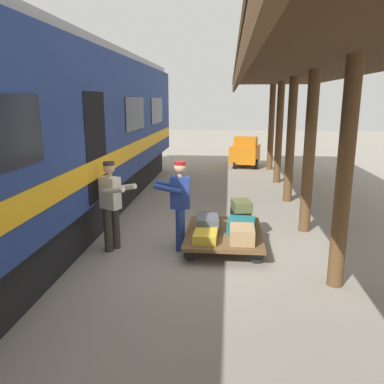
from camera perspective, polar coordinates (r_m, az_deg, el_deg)
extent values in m
plane|color=gray|center=(7.56, 3.17, -8.40)|extent=(60.00, 60.00, 0.00)
cylinder|color=brown|center=(16.17, 11.55, 9.23)|extent=(0.24, 0.24, 3.40)
cylinder|color=brown|center=(13.62, 12.66, 8.44)|extent=(0.24, 0.24, 3.40)
cylinder|color=brown|center=(11.07, 14.27, 7.27)|extent=(0.24, 0.24, 3.40)
cylinder|color=brown|center=(8.55, 16.83, 5.40)|extent=(0.24, 0.24, 3.40)
cylinder|color=brown|center=(6.07, 21.45, 1.96)|extent=(0.24, 0.24, 3.40)
cube|color=#432E1A|center=(7.25, 19.85, 17.98)|extent=(3.20, 18.85, 0.16)
cube|color=brown|center=(7.03, 6.81, 16.93)|extent=(0.08, 18.85, 0.30)
cube|color=navy|center=(8.07, -24.27, 9.00)|extent=(3.00, 17.73, 2.90)
cube|color=black|center=(8.40, -23.03, -4.00)|extent=(2.55, 16.84, 0.90)
cube|color=#99999E|center=(8.13, -25.38, 19.92)|extent=(2.76, 17.37, 0.20)
cube|color=gold|center=(7.54, -13.62, 3.43)|extent=(0.03, 17.37, 0.36)
cube|color=black|center=(13.45, -5.16, 11.85)|extent=(0.02, 1.95, 0.84)
cube|color=black|center=(10.42, -8.32, 11.32)|extent=(0.02, 1.95, 0.84)
cube|color=black|center=(7.50, -14.23, 6.44)|extent=(0.12, 1.10, 2.00)
cube|color=brown|center=(7.65, 4.72, -6.01)|extent=(1.46, 1.97, 0.07)
cylinder|color=black|center=(6.99, 9.46, -9.41)|extent=(0.23, 0.05, 0.23)
cylinder|color=black|center=(7.00, -0.26, -9.18)|extent=(0.23, 0.05, 0.23)
cylinder|color=black|center=(8.46, 8.76, -5.29)|extent=(0.23, 0.05, 0.23)
cylinder|color=black|center=(8.47, 0.80, -5.11)|extent=(0.23, 0.05, 0.23)
cube|color=#AD231E|center=(8.14, 2.47, -3.91)|extent=(0.42, 0.54, 0.16)
cube|color=gold|center=(7.11, 2.00, -6.47)|extent=(0.44, 0.61, 0.17)
cube|color=black|center=(8.11, 7.12, -3.59)|extent=(0.43, 0.55, 0.29)
cube|color=tan|center=(7.09, 7.35, -6.18)|extent=(0.44, 0.56, 0.28)
cube|color=#4C515B|center=(7.60, 2.25, -4.65)|extent=(0.48, 0.62, 0.30)
cube|color=#1E666B|center=(7.60, 7.23, -4.89)|extent=(0.56, 0.59, 0.26)
cube|color=brown|center=(8.03, 7.28, -1.97)|extent=(0.45, 0.58, 0.20)
cylinder|color=navy|center=(7.54, -1.67, -5.12)|extent=(0.16, 0.16, 0.82)
cylinder|color=navy|center=(7.36, -1.77, -5.62)|extent=(0.16, 0.16, 0.82)
cube|color=navy|center=(7.25, -1.76, -0.05)|extent=(0.37, 0.24, 0.60)
cylinder|color=tan|center=(7.18, -1.78, 2.51)|extent=(0.09, 0.09, 0.06)
sphere|color=tan|center=(7.16, -1.79, 3.61)|extent=(0.22, 0.22, 0.22)
cylinder|color=#A51919|center=(7.14, -1.79, 4.27)|extent=(0.21, 0.21, 0.06)
cylinder|color=navy|center=(7.40, -3.38, 1.01)|extent=(0.53, 0.13, 0.21)
cylinder|color=navy|center=(7.09, -3.63, 0.45)|extent=(0.53, 0.13, 0.21)
cylinder|color=#332D28|center=(7.49, -12.20, -5.56)|extent=(0.16, 0.16, 0.82)
cylinder|color=#332D28|center=(7.63, -11.15, -5.17)|extent=(0.16, 0.16, 0.82)
cube|color=silver|center=(7.37, -11.93, -0.12)|extent=(0.42, 0.36, 0.60)
cylinder|color=tan|center=(7.30, -12.05, 2.40)|extent=(0.09, 0.09, 0.06)
sphere|color=tan|center=(7.27, -12.11, 3.48)|extent=(0.22, 0.22, 0.22)
cylinder|color=#332D28|center=(7.26, -12.14, 4.12)|extent=(0.21, 0.21, 0.06)
cylinder|color=silver|center=(7.08, -11.58, 0.18)|extent=(0.52, 0.33, 0.21)
cylinder|color=silver|center=(7.31, -9.85, 0.67)|extent=(0.52, 0.33, 0.21)
cube|color=orange|center=(16.84, 7.79, 5.60)|extent=(1.40, 1.88, 0.70)
cube|color=orange|center=(16.43, 7.89, 7.16)|extent=(1.01, 0.86, 0.50)
cylinder|color=black|center=(16.32, 9.41, 4.05)|extent=(0.12, 0.40, 0.40)
cylinder|color=black|center=(16.29, 6.25, 4.13)|extent=(0.12, 0.40, 0.40)
cylinder|color=black|center=(17.51, 9.16, 4.69)|extent=(0.12, 0.40, 0.40)
cylinder|color=black|center=(17.47, 6.20, 4.76)|extent=(0.12, 0.40, 0.40)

